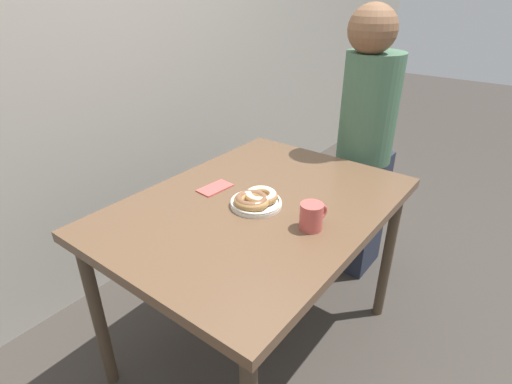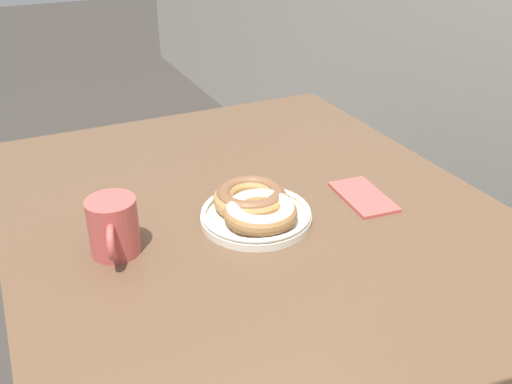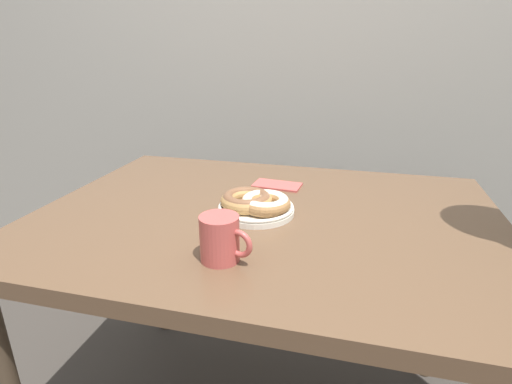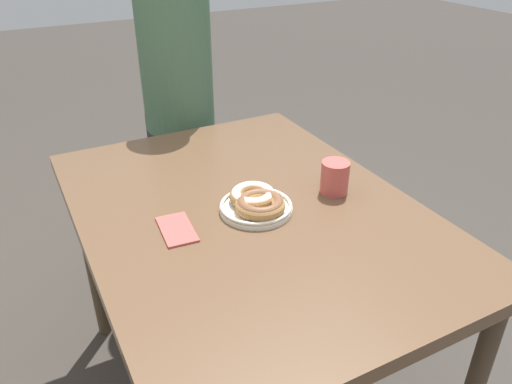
{
  "view_description": "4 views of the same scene",
  "coord_description": "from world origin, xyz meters",
  "px_view_note": "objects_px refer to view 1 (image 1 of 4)",
  "views": [
    {
      "loc": [
        -1.1,
        -0.69,
        1.54
      ],
      "look_at": [
        -0.03,
        0.13,
        0.84
      ],
      "focal_mm": 28.0,
      "sensor_mm": 36.0,
      "label": 1
    },
    {
      "loc": [
        0.77,
        -0.25,
        1.31
      ],
      "look_at": [
        -0.03,
        0.13,
        0.84
      ],
      "focal_mm": 40.0,
      "sensor_mm": 36.0,
      "label": 2
    },
    {
      "loc": [
        0.21,
        -0.81,
        1.2
      ],
      "look_at": [
        -0.03,
        0.13,
        0.84
      ],
      "focal_mm": 28.0,
      "sensor_mm": 36.0,
      "label": 3
    },
    {
      "loc": [
        -1.06,
        0.67,
        1.5
      ],
      "look_at": [
        -0.03,
        0.13,
        0.84
      ],
      "focal_mm": 35.0,
      "sensor_mm": 36.0,
      "label": 4
    }
  ],
  "objects_px": {
    "donut_plate": "(256,199)",
    "person_figure": "(366,149)",
    "napkin": "(215,188)",
    "coffee_mug": "(312,216)",
    "dining_table": "(258,219)"
  },
  "relations": [
    {
      "from": "person_figure",
      "to": "coffee_mug",
      "type": "bearing_deg",
      "value": -168.87
    },
    {
      "from": "coffee_mug",
      "to": "napkin",
      "type": "height_order",
      "value": "coffee_mug"
    },
    {
      "from": "donut_plate",
      "to": "napkin",
      "type": "distance_m",
      "value": 0.23
    },
    {
      "from": "napkin",
      "to": "person_figure",
      "type": "bearing_deg",
      "value": -20.15
    },
    {
      "from": "donut_plate",
      "to": "dining_table",
      "type": "bearing_deg",
      "value": 25.62
    },
    {
      "from": "donut_plate",
      "to": "coffee_mug",
      "type": "distance_m",
      "value": 0.25
    },
    {
      "from": "donut_plate",
      "to": "person_figure",
      "type": "height_order",
      "value": "person_figure"
    },
    {
      "from": "donut_plate",
      "to": "person_figure",
      "type": "relative_size",
      "value": 0.15
    },
    {
      "from": "dining_table",
      "to": "napkin",
      "type": "xyz_separation_m",
      "value": [
        -0.01,
        0.21,
        0.08
      ]
    },
    {
      "from": "dining_table",
      "to": "napkin",
      "type": "relative_size",
      "value": 7.93
    },
    {
      "from": "donut_plate",
      "to": "napkin",
      "type": "xyz_separation_m",
      "value": [
        0.01,
        0.23,
        -0.03
      ]
    },
    {
      "from": "dining_table",
      "to": "person_figure",
      "type": "bearing_deg",
      "value": -6.51
    },
    {
      "from": "napkin",
      "to": "donut_plate",
      "type": "bearing_deg",
      "value": -92.83
    },
    {
      "from": "dining_table",
      "to": "coffee_mug",
      "type": "height_order",
      "value": "coffee_mug"
    },
    {
      "from": "donut_plate",
      "to": "napkin",
      "type": "bearing_deg",
      "value": 87.17
    }
  ]
}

